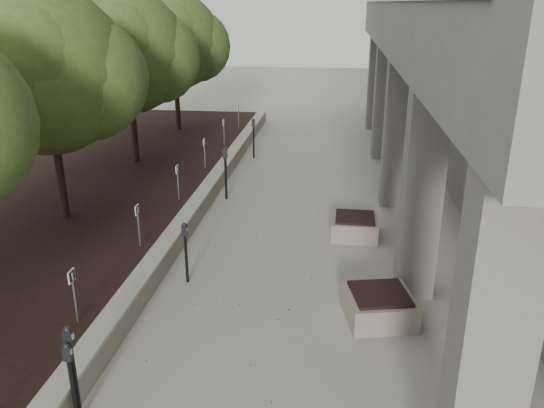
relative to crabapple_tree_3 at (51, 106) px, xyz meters
The scene contains 19 objects.
retaining_wall 4.25m from the crabapple_tree_3, 18.58° to the left, with size 0.39×26.00×0.50m, color gray, non-canonical shape.
planting_bed 3.16m from the crabapple_tree_3, 124.99° to the left, with size 7.00×26.00×0.40m, color black.
crabapple_tree_3 is the anchor object (origin of this frame).
crabapple_tree_4 5.00m from the crabapple_tree_3, 90.00° to the left, with size 4.60×4.00×5.44m, color #324B1C, non-canonical shape.
crabapple_tree_5 10.00m from the crabapple_tree_3, 90.00° to the left, with size 4.60×4.00×5.44m, color #324B1C, non-canonical shape.
parking_sign_3 5.59m from the crabapple_tree_3, 61.43° to the right, with size 0.04×0.22×0.96m, color black, non-canonical shape.
parking_sign_4 3.64m from the crabapple_tree_3, 31.48° to the right, with size 0.04×0.22×0.96m, color black, non-canonical shape.
parking_sign_5 3.64m from the crabapple_tree_3, 31.48° to the left, with size 0.04×0.22×0.96m, color black, non-canonical shape.
parking_sign_6 5.59m from the crabapple_tree_3, 61.43° to the left, with size 0.04×0.22×0.96m, color black, non-canonical shape.
parking_sign_7 8.20m from the crabapple_tree_3, 71.91° to the left, with size 0.04×0.22×0.96m, color black, non-canonical shape.
parking_sign_8 11.01m from the crabapple_tree_3, 76.87° to the left, with size 0.04×0.22×0.96m, color black, non-canonical shape.
parking_meter_1 7.40m from the crabapple_tree_3, 62.35° to the right, with size 0.15×0.10×1.48m, color black, non-canonical shape.
parking_meter_2 7.50m from the crabapple_tree_3, 62.67° to the right, with size 0.13×0.09×1.28m, color black, non-canonical shape.
parking_meter_3 4.95m from the crabapple_tree_3, 31.09° to the right, with size 0.13×0.09×1.31m, color black, non-canonical shape.
parking_meter_4 5.05m from the crabapple_tree_3, 39.13° to the left, with size 0.15×0.11×1.56m, color black, non-canonical shape.
parking_meter_5 8.45m from the crabapple_tree_3, 63.74° to the left, with size 0.15×0.10×1.47m, color black, non-canonical shape.
planter_front 8.59m from the crabapple_tree_3, 22.90° to the right, with size 1.16×1.16×0.54m, color gray, non-canonical shape.
planter_back 7.68m from the crabapple_tree_3, ahead, with size 1.11×1.11×0.52m, color gray, non-canonical shape.
berry_scatter 6.38m from the crabapple_tree_3, 32.55° to the right, with size 3.30×14.10×0.02m, color maroon, non-canonical shape.
Camera 1 is at (1.80, -3.86, 5.38)m, focal length 36.04 mm.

